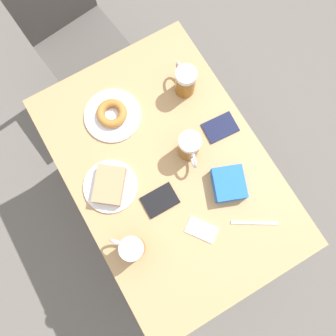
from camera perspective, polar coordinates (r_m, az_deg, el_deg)
The scene contains 13 objects.
ground_plane at distance 1.98m, azimuth 0.00°, elevation -4.88°, with size 8.00×8.00×0.00m, color #666059.
table at distance 1.30m, azimuth 0.00°, elevation -0.84°, with size 0.72×1.06×0.75m.
chair at distance 1.83m, azimuth -16.49°, elevation 22.10°, with size 0.45×0.45×0.85m.
plate_with_cake at distance 1.22m, azimuth -10.09°, elevation -3.02°, with size 0.20×0.20×0.05m.
plate_with_donut at distance 1.30m, azimuth -9.68°, elevation 9.18°, with size 0.22×0.22×0.04m.
beer_mug_left at distance 1.15m, azimuth -6.29°, elevation -13.67°, with size 0.10×0.11×0.13m.
beer_mug_center at distance 1.29m, azimuth 2.99°, elevation 14.93°, with size 0.08×0.13×0.13m.
beer_mug_right at distance 1.19m, azimuth 3.73°, elevation 3.71°, with size 0.08×0.12×0.13m.
napkin_folded at distance 1.21m, azimuth 5.87°, elevation -10.65°, with size 0.12×0.13×0.00m.
fork at distance 1.25m, azimuth 14.85°, elevation -9.20°, with size 0.15×0.10×0.00m.
passport_near_edge at distance 1.21m, azimuth -1.42°, elevation -5.65°, with size 0.13×0.09×0.01m.
passport_far_edge at distance 1.29m, azimuth 9.08°, elevation 6.98°, with size 0.13×0.10×0.01m.
blue_pouch at distance 1.22m, azimuth 10.53°, elevation -2.72°, with size 0.15×0.16×0.05m.
Camera 1 is at (-0.13, -0.23, 1.96)m, focal length 35.00 mm.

